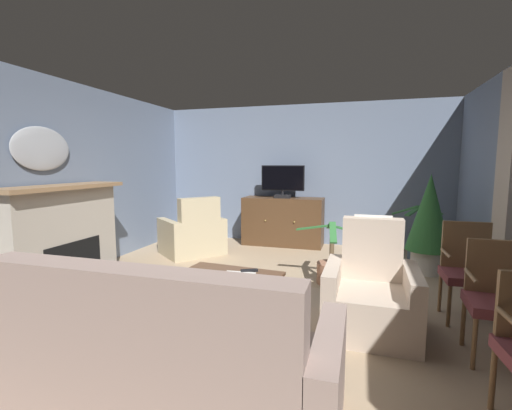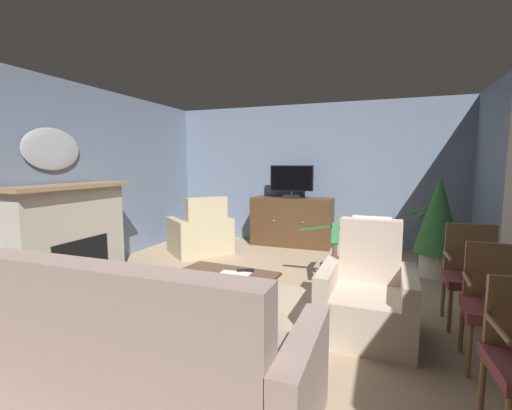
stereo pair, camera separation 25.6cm
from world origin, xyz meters
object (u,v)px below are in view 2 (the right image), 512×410
(folded_newspaper, at_px, (234,275))
(side_chair_mid_row, at_px, (494,302))
(television, at_px, (292,181))
(coffee_table, at_px, (227,279))
(potted_plant_leafy_by_curtain, at_px, (438,221))
(tv_cabinet, at_px, (292,223))
(sofa_floral, at_px, (142,361))
(potted_plant_on_hearth_side, at_px, (428,245))
(armchair_in_far_corner, at_px, (201,235))
(side_chair_beside_plant, at_px, (472,272))
(wall_mirror_oval, at_px, (52,149))
(potted_plant_small_fern_corner, at_px, (334,271))
(armchair_beside_cabinet, at_px, (367,299))
(fireplace, at_px, (72,236))
(cat, at_px, (163,286))
(tv_remote, at_px, (245,270))

(folded_newspaper, height_order, side_chair_mid_row, side_chair_mid_row)
(television, distance_m, coffee_table, 3.42)
(folded_newspaper, height_order, potted_plant_leafy_by_curtain, potted_plant_leafy_by_curtain)
(tv_cabinet, height_order, folded_newspaper, tv_cabinet)
(folded_newspaper, xyz_separation_m, sofa_floral, (-0.02, -1.35, -0.15))
(folded_newspaper, relative_size, potted_plant_on_hearth_side, 0.34)
(armchair_in_far_corner, distance_m, side_chair_beside_plant, 4.07)
(sofa_floral, bearing_deg, armchair_in_far_corner, 113.90)
(wall_mirror_oval, distance_m, side_chair_beside_plant, 5.03)
(sofa_floral, bearing_deg, tv_cabinet, 93.42)
(coffee_table, relative_size, potted_plant_leafy_by_curtain, 0.72)
(folded_newspaper, relative_size, side_chair_beside_plant, 0.31)
(armchair_in_far_corner, xyz_separation_m, potted_plant_small_fern_corner, (2.39, -0.83, -0.14))
(potted_plant_leafy_by_curtain, bearing_deg, coffee_table, -133.59)
(side_chair_mid_row, height_order, potted_plant_leafy_by_curtain, potted_plant_leafy_by_curtain)
(tv_cabinet, xyz_separation_m, potted_plant_leafy_by_curtain, (2.34, -1.13, 0.34))
(television, height_order, armchair_in_far_corner, television)
(armchair_beside_cabinet, xyz_separation_m, potted_plant_on_hearth_side, (0.78, 2.82, -0.06))
(tv_cabinet, height_order, potted_plant_small_fern_corner, tv_cabinet)
(side_chair_mid_row, bearing_deg, tv_cabinet, 125.88)
(potted_plant_on_hearth_side, xyz_separation_m, potted_plant_small_fern_corner, (-1.24, -1.61, -0.08))
(wall_mirror_oval, distance_m, potted_plant_small_fern_corner, 3.95)
(side_chair_mid_row, bearing_deg, television, 126.31)
(television, height_order, potted_plant_small_fern_corner, television)
(folded_newspaper, bearing_deg, potted_plant_small_fern_corner, 58.39)
(tv_cabinet, relative_size, television, 1.86)
(fireplace, bearing_deg, television, 54.08)
(side_chair_beside_plant, xyz_separation_m, potted_plant_on_hearth_side, (-0.14, 2.29, -0.26))
(tv_cabinet, height_order, side_chair_beside_plant, side_chair_beside_plant)
(sofa_floral, relative_size, cat, 3.29)
(sofa_floral, xyz_separation_m, side_chair_beside_plant, (2.17, 2.09, 0.18))
(wall_mirror_oval, distance_m, television, 3.87)
(folded_newspaper, bearing_deg, cat, 156.22)
(side_chair_beside_plant, bearing_deg, sofa_floral, -136.06)
(tv_remote, relative_size, armchair_in_far_corner, 0.14)
(tv_remote, height_order, sofa_floral, sofa_floral)
(cat, bearing_deg, armchair_in_far_corner, 105.49)
(coffee_table, distance_m, potted_plant_on_hearth_side, 3.66)
(fireplace, relative_size, potted_plant_leafy_by_curtain, 1.25)
(sofa_floral, height_order, side_chair_mid_row, sofa_floral)
(folded_newspaper, bearing_deg, tv_cabinet, 91.65)
(tv_cabinet, height_order, potted_plant_on_hearth_side, tv_cabinet)
(wall_mirror_oval, xyz_separation_m, tv_remote, (2.78, -0.23, -1.24))
(side_chair_beside_plant, height_order, potted_plant_on_hearth_side, side_chair_beside_plant)
(tv_remote, distance_m, sofa_floral, 1.50)
(tv_remote, xyz_separation_m, potted_plant_on_hearth_side, (1.94, 2.90, -0.23))
(potted_plant_on_hearth_side, distance_m, cat, 4.08)
(sofa_floral, bearing_deg, side_chair_beside_plant, 43.94)
(tv_cabinet, distance_m, sofa_floral, 4.77)
(sofa_floral, bearing_deg, coffee_table, 92.91)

